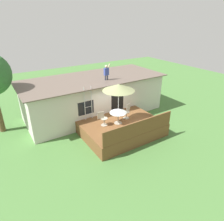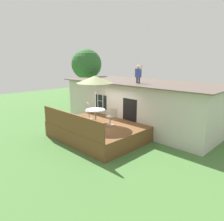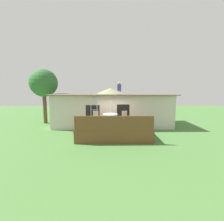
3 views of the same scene
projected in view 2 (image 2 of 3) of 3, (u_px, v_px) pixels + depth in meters
ground_plane at (99, 138)px, 11.59m from camera, size 40.00×40.00×0.00m
house at (140, 103)px, 13.76m from camera, size 10.50×4.50×2.81m
deck at (99, 131)px, 11.50m from camera, size 4.83×3.71×0.80m
deck_railing at (70, 122)px, 10.06m from camera, size 4.73×0.08×0.90m
patio_table at (96, 112)px, 11.40m from camera, size 1.04×1.04×0.74m
patio_umbrella at (95, 79)px, 11.00m from camera, size 1.90×1.90×2.54m
step_ladder at (100, 97)px, 13.20m from camera, size 0.52×0.04×2.20m
person_figure at (138, 73)px, 12.24m from camera, size 0.47×0.20×1.11m
patio_chair_left at (89, 111)px, 12.25m from camera, size 0.61×0.44×0.92m
patio_chair_right at (111, 117)px, 11.04m from camera, size 0.60×0.44×0.92m
backyard_tree at (87, 65)px, 18.15m from camera, size 2.56×2.56×5.07m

